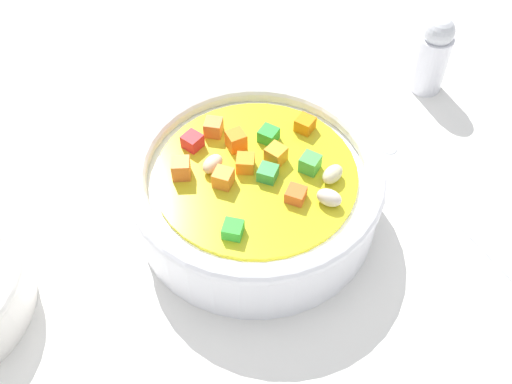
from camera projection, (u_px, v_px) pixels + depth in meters
ground_plane at (256, 221)px, 50.97cm from camera, size 140.00×140.00×2.00cm
soup_bowl_main at (256, 189)px, 47.61cm from camera, size 20.16×20.16×6.93cm
spoon at (445, 203)px, 50.42cm from camera, size 20.14×13.17×0.90cm
pepper_shaker at (433, 55)px, 57.29cm from camera, size 3.26×3.26×8.16cm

